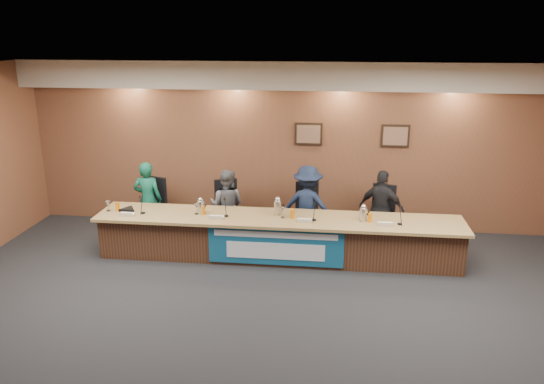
% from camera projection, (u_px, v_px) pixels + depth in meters
% --- Properties ---
extents(floor, '(10.00, 10.00, 0.00)m').
position_uv_depth(floor, '(258.00, 334.00, 6.78)').
color(floor, black).
rests_on(floor, ground).
extents(ceiling, '(10.00, 8.00, 0.04)m').
position_uv_depth(ceiling, '(256.00, 80.00, 5.84)').
color(ceiling, silver).
rests_on(ceiling, wall_back).
extents(wall_back, '(10.00, 0.04, 3.20)m').
position_uv_depth(wall_back, '(287.00, 146.00, 10.10)').
color(wall_back, brown).
rests_on(wall_back, floor).
extents(soffit, '(10.00, 0.50, 0.50)m').
position_uv_depth(soffit, '(287.00, 75.00, 9.47)').
color(soffit, beige).
rests_on(soffit, wall_back).
extents(dais_body, '(6.00, 0.80, 0.70)m').
position_uv_depth(dais_body, '(278.00, 238.00, 8.95)').
color(dais_body, '#452718').
rests_on(dais_body, floor).
extents(dais_top, '(6.10, 0.95, 0.05)m').
position_uv_depth(dais_top, '(278.00, 219.00, 8.80)').
color(dais_top, olive).
rests_on(dais_top, dais_body).
extents(banner, '(2.20, 0.02, 0.65)m').
position_uv_depth(banner, '(275.00, 246.00, 8.55)').
color(banner, '#12537A').
rests_on(banner, dais_body).
extents(banner_text_upper, '(2.00, 0.01, 0.10)m').
position_uv_depth(banner_text_upper, '(275.00, 235.00, 8.48)').
color(banner_text_upper, silver).
rests_on(banner_text_upper, banner).
extents(banner_text_lower, '(1.60, 0.01, 0.28)m').
position_uv_depth(banner_text_lower, '(275.00, 251.00, 8.56)').
color(banner_text_lower, silver).
rests_on(banner_text_lower, banner).
extents(wall_photo_left, '(0.52, 0.04, 0.42)m').
position_uv_depth(wall_photo_left, '(309.00, 134.00, 9.96)').
color(wall_photo_left, black).
rests_on(wall_photo_left, wall_back).
extents(wall_photo_right, '(0.52, 0.04, 0.42)m').
position_uv_depth(wall_photo_right, '(395.00, 136.00, 9.77)').
color(wall_photo_right, black).
rests_on(wall_photo_right, wall_back).
extents(panelist_a, '(0.53, 0.35, 1.44)m').
position_uv_depth(panelist_a, '(148.00, 200.00, 9.79)').
color(panelist_a, '#0F513D').
rests_on(panelist_a, floor).
extents(panelist_b, '(0.71, 0.58, 1.34)m').
position_uv_depth(panelist_b, '(227.00, 205.00, 9.64)').
color(panelist_b, '#54555A').
rests_on(panelist_b, floor).
extents(panelist_c, '(1.03, 0.72, 1.45)m').
position_uv_depth(panelist_c, '(308.00, 205.00, 9.45)').
color(panelist_c, '#131E37').
rests_on(panelist_c, floor).
extents(panelist_d, '(0.89, 0.64, 1.41)m').
position_uv_depth(panelist_d, '(381.00, 209.00, 9.31)').
color(panelist_d, black).
rests_on(panelist_d, floor).
extents(office_chair_a, '(0.62, 0.62, 0.08)m').
position_uv_depth(office_chair_a, '(151.00, 210.00, 9.95)').
color(office_chair_a, black).
rests_on(office_chair_a, floor).
extents(office_chair_b, '(0.62, 0.62, 0.08)m').
position_uv_depth(office_chair_b, '(228.00, 213.00, 9.79)').
color(office_chair_b, black).
rests_on(office_chair_b, floor).
extents(office_chair_c, '(0.54, 0.54, 0.08)m').
position_uv_depth(office_chair_c, '(308.00, 216.00, 9.62)').
color(office_chair_c, black).
rests_on(office_chair_c, floor).
extents(office_chair_d, '(0.60, 0.60, 0.08)m').
position_uv_depth(office_chair_d, '(380.00, 219.00, 9.47)').
color(office_chair_d, black).
rests_on(office_chair_d, floor).
extents(nameplate_a, '(0.24, 0.08, 0.10)m').
position_uv_depth(nameplate_a, '(126.00, 214.00, 8.80)').
color(nameplate_a, white).
rests_on(nameplate_a, dais_top).
extents(microphone_a, '(0.07, 0.07, 0.02)m').
position_uv_depth(microphone_a, '(143.00, 213.00, 8.96)').
color(microphone_a, black).
rests_on(microphone_a, dais_top).
extents(juice_glass_a, '(0.06, 0.06, 0.15)m').
position_uv_depth(juice_glass_a, '(118.00, 207.00, 9.07)').
color(juice_glass_a, orange).
rests_on(juice_glass_a, dais_top).
extents(water_glass_a, '(0.08, 0.08, 0.18)m').
position_uv_depth(water_glass_a, '(108.00, 206.00, 9.06)').
color(water_glass_a, silver).
rests_on(water_glass_a, dais_top).
extents(nameplate_b, '(0.24, 0.08, 0.10)m').
position_uv_depth(nameplate_b, '(216.00, 217.00, 8.66)').
color(nameplate_b, white).
rests_on(nameplate_b, dais_top).
extents(microphone_b, '(0.07, 0.07, 0.02)m').
position_uv_depth(microphone_b, '(226.00, 216.00, 8.82)').
color(microphone_b, black).
rests_on(microphone_b, dais_top).
extents(juice_glass_b, '(0.06, 0.06, 0.15)m').
position_uv_depth(juice_glass_b, '(203.00, 210.00, 8.89)').
color(juice_glass_b, orange).
rests_on(juice_glass_b, dais_top).
extents(water_glass_b, '(0.08, 0.08, 0.18)m').
position_uv_depth(water_glass_b, '(196.00, 209.00, 8.90)').
color(water_glass_b, silver).
rests_on(water_glass_b, dais_top).
extents(nameplate_c, '(0.24, 0.08, 0.10)m').
position_uv_depth(nameplate_c, '(304.00, 220.00, 8.51)').
color(nameplate_c, white).
rests_on(nameplate_c, dais_top).
extents(microphone_c, '(0.07, 0.07, 0.02)m').
position_uv_depth(microphone_c, '(314.00, 220.00, 8.64)').
color(microphone_c, black).
rests_on(microphone_c, dais_top).
extents(juice_glass_c, '(0.06, 0.06, 0.15)m').
position_uv_depth(juice_glass_c, '(292.00, 214.00, 8.73)').
color(juice_glass_c, orange).
rests_on(juice_glass_c, dais_top).
extents(water_glass_c, '(0.08, 0.08, 0.18)m').
position_uv_depth(water_glass_c, '(283.00, 213.00, 8.74)').
color(water_glass_c, silver).
rests_on(water_glass_c, dais_top).
extents(nameplate_d, '(0.24, 0.08, 0.10)m').
position_uv_depth(nameplate_d, '(386.00, 224.00, 8.36)').
color(nameplate_d, white).
rests_on(nameplate_d, dais_top).
extents(microphone_d, '(0.07, 0.07, 0.02)m').
position_uv_depth(microphone_d, '(400.00, 224.00, 8.45)').
color(microphone_d, black).
rests_on(microphone_d, dais_top).
extents(juice_glass_d, '(0.06, 0.06, 0.15)m').
position_uv_depth(juice_glass_d, '(370.00, 218.00, 8.54)').
color(juice_glass_d, orange).
rests_on(juice_glass_d, dais_top).
extents(water_glass_d, '(0.08, 0.08, 0.18)m').
position_uv_depth(water_glass_d, '(362.00, 216.00, 8.58)').
color(water_glass_d, silver).
rests_on(water_glass_d, dais_top).
extents(carafe_left, '(0.12, 0.12, 0.23)m').
position_uv_depth(carafe_left, '(201.00, 207.00, 8.91)').
color(carafe_left, silver).
rests_on(carafe_left, dais_top).
extents(carafe_mid, '(0.13, 0.13, 0.25)m').
position_uv_depth(carafe_mid, '(278.00, 208.00, 8.84)').
color(carafe_mid, silver).
rests_on(carafe_mid, dais_top).
extents(carafe_right, '(0.12, 0.12, 0.22)m').
position_uv_depth(carafe_right, '(363.00, 214.00, 8.59)').
color(carafe_right, silver).
rests_on(carafe_right, dais_top).
extents(speakerphone, '(0.32, 0.32, 0.05)m').
position_uv_depth(speakerphone, '(128.00, 210.00, 9.08)').
color(speakerphone, black).
rests_on(speakerphone, dais_top).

